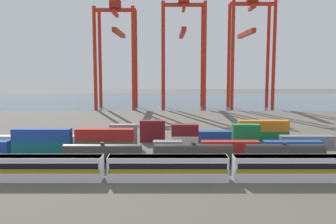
{
  "coord_description": "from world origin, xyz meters",
  "views": [
    {
      "loc": [
        1.2,
        -76.03,
        17.58
      ],
      "look_at": [
        1.31,
        32.71,
        4.84
      ],
      "focal_mm": 39.47,
      "sensor_mm": 36.0,
      "label": 1
    }
  ],
  "objects_px": {
    "passenger_train": "(168,167)",
    "shipping_container_1": "(42,147)",
    "shipping_container_12": "(184,141)",
    "gantry_crane_central": "(183,42)",
    "shipping_container_19": "(152,136)",
    "shipping_container_21": "(207,136)",
    "gantry_crane_east": "(250,42)",
    "shipping_container_22": "(262,136)",
    "shipping_container_7": "(292,147)",
    "shipping_container_16": "(306,141)",
    "freight_tank_row": "(193,155)",
    "gantry_crane_west": "(116,44)"
  },
  "relations": [
    {
      "from": "passenger_train",
      "to": "shipping_container_1",
      "type": "relative_size",
      "value": 4.84
    },
    {
      "from": "passenger_train",
      "to": "shipping_container_12",
      "type": "height_order",
      "value": "passenger_train"
    },
    {
      "from": "shipping_container_1",
      "to": "gantry_crane_central",
      "type": "distance_m",
      "value": 102.54
    },
    {
      "from": "shipping_container_19",
      "to": "shipping_container_1",
      "type": "bearing_deg",
      "value": -151.25
    },
    {
      "from": "shipping_container_19",
      "to": "shipping_container_21",
      "type": "distance_m",
      "value": 13.39
    },
    {
      "from": "shipping_container_19",
      "to": "gantry_crane_east",
      "type": "height_order",
      "value": "gantry_crane_east"
    },
    {
      "from": "shipping_container_19",
      "to": "gantry_crane_central",
      "type": "xyz_separation_m",
      "value": [
        10.59,
        80.4,
        28.46
      ]
    },
    {
      "from": "shipping_container_1",
      "to": "shipping_container_22",
      "type": "bearing_deg",
      "value": 14.08
    },
    {
      "from": "shipping_container_22",
      "to": "shipping_container_7",
      "type": "bearing_deg",
      "value": -76.23
    },
    {
      "from": "shipping_container_19",
      "to": "shipping_container_22",
      "type": "relative_size",
      "value": 0.5
    },
    {
      "from": "gantry_crane_central",
      "to": "gantry_crane_east",
      "type": "xyz_separation_m",
      "value": [
        29.91,
        -0.97,
        -0.16
      ]
    },
    {
      "from": "shipping_container_21",
      "to": "shipping_container_22",
      "type": "distance_m",
      "value": 13.39
    },
    {
      "from": "shipping_container_21",
      "to": "shipping_container_22",
      "type": "height_order",
      "value": "same"
    },
    {
      "from": "shipping_container_1",
      "to": "gantry_crane_east",
      "type": "distance_m",
      "value": 114.91
    },
    {
      "from": "shipping_container_12",
      "to": "shipping_container_19",
      "type": "relative_size",
      "value": 1.0
    },
    {
      "from": "shipping_container_1",
      "to": "shipping_container_7",
      "type": "distance_m",
      "value": 52.37
    },
    {
      "from": "passenger_train",
      "to": "shipping_container_1",
      "type": "bearing_deg",
      "value": 144.34
    },
    {
      "from": "shipping_container_16",
      "to": "shipping_container_21",
      "type": "distance_m",
      "value": 22.6
    },
    {
      "from": "freight_tank_row",
      "to": "shipping_container_16",
      "type": "bearing_deg",
      "value": 32.46
    },
    {
      "from": "shipping_container_16",
      "to": "gantry_crane_central",
      "type": "relative_size",
      "value": 0.25
    },
    {
      "from": "shipping_container_22",
      "to": "gantry_crane_central",
      "type": "distance_m",
      "value": 86.81
    },
    {
      "from": "shipping_container_19",
      "to": "gantry_crane_west",
      "type": "distance_m",
      "value": 86.36
    },
    {
      "from": "shipping_container_21",
      "to": "gantry_crane_east",
      "type": "xyz_separation_m",
      "value": [
        27.11,
        79.43,
        28.3
      ]
    },
    {
      "from": "shipping_container_22",
      "to": "gantry_crane_east",
      "type": "bearing_deg",
      "value": 80.2
    },
    {
      "from": "gantry_crane_east",
      "to": "shipping_container_21",
      "type": "bearing_deg",
      "value": -108.84
    },
    {
      "from": "shipping_container_16",
      "to": "gantry_crane_west",
      "type": "xyz_separation_m",
      "value": [
        -54.45,
        85.79,
        27.35
      ]
    },
    {
      "from": "shipping_container_1",
      "to": "gantry_crane_west",
      "type": "xyz_separation_m",
      "value": [
        3.23,
        91.98,
        27.35
      ]
    },
    {
      "from": "shipping_container_1",
      "to": "shipping_container_7",
      "type": "relative_size",
      "value": 1.0
    },
    {
      "from": "gantry_crane_central",
      "to": "shipping_container_16",
      "type": "bearing_deg",
      "value": -74.17
    },
    {
      "from": "passenger_train",
      "to": "gantry_crane_central",
      "type": "relative_size",
      "value": 1.19
    },
    {
      "from": "shipping_container_7",
      "to": "gantry_crane_central",
      "type": "height_order",
      "value": "gantry_crane_central"
    },
    {
      "from": "shipping_container_19",
      "to": "gantry_crane_west",
      "type": "relative_size",
      "value": 0.13
    },
    {
      "from": "shipping_container_16",
      "to": "gantry_crane_east",
      "type": "bearing_deg",
      "value": 86.41
    },
    {
      "from": "shipping_container_1",
      "to": "gantry_crane_central",
      "type": "relative_size",
      "value": 0.25
    },
    {
      "from": "passenger_train",
      "to": "gantry_crane_central",
      "type": "height_order",
      "value": "gantry_crane_central"
    },
    {
      "from": "passenger_train",
      "to": "gantry_crane_west",
      "type": "height_order",
      "value": "gantry_crane_west"
    },
    {
      "from": "passenger_train",
      "to": "gantry_crane_central",
      "type": "bearing_deg",
      "value": 86.49
    },
    {
      "from": "gantry_crane_east",
      "to": "gantry_crane_central",
      "type": "bearing_deg",
      "value": 178.14
    },
    {
      "from": "shipping_container_12",
      "to": "gantry_crane_east",
      "type": "xyz_separation_m",
      "value": [
        32.97,
        85.62,
        28.3
      ]
    },
    {
      "from": "shipping_container_16",
      "to": "shipping_container_21",
      "type": "xyz_separation_m",
      "value": [
        -21.74,
        6.19,
        0.0
      ]
    },
    {
      "from": "shipping_container_7",
      "to": "gantry_crane_west",
      "type": "xyz_separation_m",
      "value": [
        -49.14,
        91.98,
        27.35
      ]
    },
    {
      "from": "gantry_crane_west",
      "to": "gantry_crane_central",
      "type": "relative_size",
      "value": 0.95
    },
    {
      "from": "shipping_container_22",
      "to": "gantry_crane_east",
      "type": "relative_size",
      "value": 0.24
    },
    {
      "from": "shipping_container_16",
      "to": "shipping_container_19",
      "type": "bearing_deg",
      "value": 170.01
    },
    {
      "from": "shipping_container_12",
      "to": "shipping_container_19",
      "type": "bearing_deg",
      "value": 140.59
    },
    {
      "from": "shipping_container_1",
      "to": "gantry_crane_west",
      "type": "height_order",
      "value": "gantry_crane_west"
    },
    {
      "from": "shipping_container_19",
      "to": "shipping_container_7",
      "type": "bearing_deg",
      "value": -22.54
    },
    {
      "from": "shipping_container_1",
      "to": "shipping_container_19",
      "type": "height_order",
      "value": "same"
    },
    {
      "from": "freight_tank_row",
      "to": "shipping_container_21",
      "type": "height_order",
      "value": "freight_tank_row"
    },
    {
      "from": "gantry_crane_west",
      "to": "gantry_crane_east",
      "type": "bearing_deg",
      "value": -0.17
    }
  ]
}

